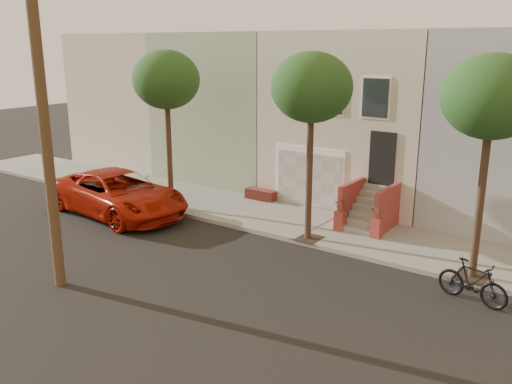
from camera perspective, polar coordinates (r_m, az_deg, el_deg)
The scene contains 9 objects.
ground at distance 16.65m, azimuth -4.50°, elevation -8.37°, with size 90.00×90.00×0.00m, color black.
sidewalk at distance 20.71m, azimuth 5.05°, elevation -3.33°, with size 40.00×3.70×0.15m, color gray.
house_row at distance 25.04m, azimuth 12.15°, elevation 8.02°, with size 33.10×11.70×7.00m.
tree_left at distance 21.90m, azimuth -9.37°, elevation 11.40°, with size 2.70×2.57×6.30m.
tree_mid at distance 17.93m, azimuth 5.83°, elevation 10.70°, with size 2.70×2.57×6.30m.
tree_right at distance 15.94m, azimuth 23.44°, elevation 8.97°, with size 2.70×2.57×6.30m.
utility_pole at distance 8.75m, azimuth 22.61°, elevation 4.34°, with size 23.60×1.22×10.00m.
pickup_truck at distance 22.41m, azimuth -14.22°, elevation -0.15°, with size 2.92×6.34×1.76m, color #AC1907.
motorcycle at distance 15.67m, azimuth 21.71°, elevation -8.72°, with size 0.55×1.94×1.16m, color black.
Camera 1 is at (9.89, -11.61, 6.68)m, focal length 38.25 mm.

